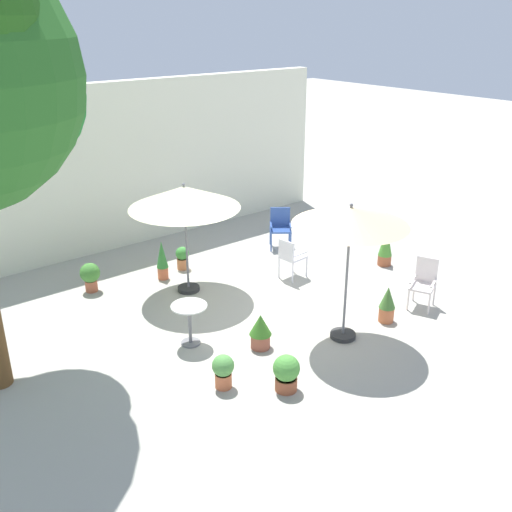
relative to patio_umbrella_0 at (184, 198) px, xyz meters
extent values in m
plane|color=#A9A599|center=(0.75, -1.69, -1.93)|extent=(60.00, 60.00, 0.00)
cube|color=silver|center=(0.75, 3.14, -0.04)|extent=(10.37, 0.30, 3.78)
sphere|color=#1B6D27|center=(-3.07, -0.57, 2.15)|extent=(2.09, 2.09, 2.09)
cylinder|color=#2D2D2D|center=(0.00, 0.00, -1.89)|extent=(0.44, 0.44, 0.08)
cylinder|color=slate|center=(0.00, 0.00, -0.85)|extent=(0.04, 0.04, 2.16)
cone|color=beige|center=(0.00, 0.00, 0.02)|extent=(2.13, 2.13, 0.42)
sphere|color=slate|center=(0.00, 0.00, 0.26)|extent=(0.06, 0.06, 0.06)
cylinder|color=#2D2D2D|center=(1.07, -3.21, -1.89)|extent=(0.44, 0.44, 0.08)
cylinder|color=slate|center=(1.07, -3.21, -0.76)|extent=(0.04, 0.04, 2.35)
cone|color=#E8C48B|center=(1.07, -3.21, 0.26)|extent=(1.88, 1.88, 0.30)
sphere|color=slate|center=(1.07, -3.21, 0.44)|extent=(0.06, 0.06, 0.06)
cylinder|color=silver|center=(-1.08, -1.75, -1.22)|extent=(0.60, 0.60, 0.02)
cylinder|color=slate|center=(-1.08, -1.75, -1.59)|extent=(0.06, 0.06, 0.70)
cylinder|color=slate|center=(-1.08, -1.75, -1.92)|extent=(0.33, 0.33, 0.03)
cube|color=silver|center=(3.02, -3.37, -1.51)|extent=(0.60, 0.58, 0.04)
cube|color=silver|center=(3.22, -3.28, -1.24)|extent=(0.20, 0.38, 0.49)
cube|color=silver|center=(2.95, -3.19, -1.39)|extent=(0.41, 0.21, 0.03)
cube|color=silver|center=(3.10, -3.54, -1.39)|extent=(0.41, 0.21, 0.03)
cylinder|color=silver|center=(2.74, -3.28, -1.73)|extent=(0.04, 0.04, 0.41)
cylinder|color=silver|center=(2.90, -3.63, -1.73)|extent=(0.04, 0.04, 0.41)
cylinder|color=silver|center=(3.15, -3.10, -1.73)|extent=(0.04, 0.04, 0.41)
cylinder|color=silver|center=(3.30, -3.46, -1.73)|extent=(0.04, 0.04, 0.41)
cube|color=silver|center=(2.05, -0.84, -1.47)|extent=(0.51, 0.47, 0.04)
cube|color=silver|center=(1.84, -0.86, -1.25)|extent=(0.08, 0.40, 0.39)
cube|color=silver|center=(2.07, -1.03, -1.35)|extent=(0.42, 0.08, 0.03)
cube|color=silver|center=(2.03, -0.65, -1.35)|extent=(0.42, 0.08, 0.03)
cylinder|color=silver|center=(2.29, -1.01, -1.71)|extent=(0.04, 0.04, 0.44)
cylinder|color=silver|center=(2.25, -0.63, -1.71)|extent=(0.04, 0.04, 0.44)
cylinder|color=silver|center=(1.85, -1.05, -1.71)|extent=(0.04, 0.04, 0.44)
cylinder|color=silver|center=(1.82, -0.67, -1.71)|extent=(0.04, 0.04, 0.44)
cube|color=#325198|center=(2.95, 0.59, -1.47)|extent=(0.69, 0.69, 0.04)
cube|color=#325198|center=(3.08, 0.76, -1.23)|extent=(0.39, 0.32, 0.45)
cube|color=#325198|center=(2.77, 0.72, -1.35)|extent=(0.30, 0.37, 0.03)
cube|color=#325198|center=(3.12, 0.45, -1.35)|extent=(0.30, 0.37, 0.03)
cylinder|color=#325198|center=(2.63, 0.55, -1.71)|extent=(0.04, 0.04, 0.44)
cylinder|color=#325198|center=(2.99, 0.27, -1.71)|extent=(0.04, 0.04, 0.44)
cylinder|color=#325198|center=(2.90, 0.90, -1.71)|extent=(0.04, 0.04, 0.44)
cylinder|color=#325198|center=(3.26, 0.62, -1.71)|extent=(0.04, 0.04, 0.44)
cylinder|color=brown|center=(-0.70, -3.73, -1.83)|extent=(0.33, 0.33, 0.20)
cylinder|color=#382819|center=(-0.70, -3.73, -1.74)|extent=(0.29, 0.29, 0.02)
sphere|color=#4D973C|center=(-0.70, -3.73, -1.56)|extent=(0.40, 0.40, 0.40)
cylinder|color=#C4653F|center=(-1.38, -3.10, -1.82)|extent=(0.25, 0.25, 0.23)
cylinder|color=#382819|center=(-1.38, -3.10, -1.71)|extent=(0.22, 0.22, 0.02)
sphere|color=#549746|center=(-1.38, -3.10, -1.56)|extent=(0.33, 0.33, 0.33)
cylinder|color=#CA6A41|center=(2.09, -3.31, -1.80)|extent=(0.27, 0.27, 0.28)
cylinder|color=#382819|center=(2.09, -3.31, -1.67)|extent=(0.24, 0.24, 0.02)
cone|color=#487B35|center=(2.09, -3.31, -1.45)|extent=(0.30, 0.30, 0.41)
cylinder|color=#A45434|center=(4.07, -1.62, -1.82)|extent=(0.30, 0.30, 0.23)
cylinder|color=#382819|center=(4.07, -1.62, -1.71)|extent=(0.26, 0.26, 0.02)
cone|color=#4D9133|center=(4.07, -1.62, -1.37)|extent=(0.30, 0.30, 0.67)
cylinder|color=#AF5A3C|center=(-1.53, 1.19, -1.82)|extent=(0.24, 0.24, 0.23)
cylinder|color=#382819|center=(-1.53, 1.19, -1.71)|extent=(0.21, 0.21, 0.02)
sphere|color=#3F7D31|center=(-1.53, 1.19, -1.54)|extent=(0.40, 0.40, 0.40)
cylinder|color=#CE6541|center=(-0.11, 0.81, -1.80)|extent=(0.22, 0.22, 0.26)
cylinder|color=#382819|center=(-0.11, 0.81, -1.68)|extent=(0.19, 0.19, 0.02)
cone|color=#388A3A|center=(-0.11, 0.81, -1.38)|extent=(0.24, 0.24, 0.58)
cylinder|color=#954F3C|center=(-0.24, -2.58, -1.81)|extent=(0.32, 0.32, 0.25)
cylinder|color=#382819|center=(-0.24, -2.58, -1.69)|extent=(0.29, 0.29, 0.02)
cone|color=#377022|center=(-0.24, -2.58, -1.50)|extent=(0.37, 0.37, 0.36)
cylinder|color=#C27347|center=(0.49, 0.99, -1.82)|extent=(0.25, 0.25, 0.23)
cylinder|color=#382819|center=(0.49, 0.99, -1.71)|extent=(0.22, 0.22, 0.02)
sphere|color=#3D8B39|center=(0.49, 0.99, -1.58)|extent=(0.29, 0.29, 0.29)
camera|label=1|loc=(-5.55, -9.06, 3.22)|focal=40.91mm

